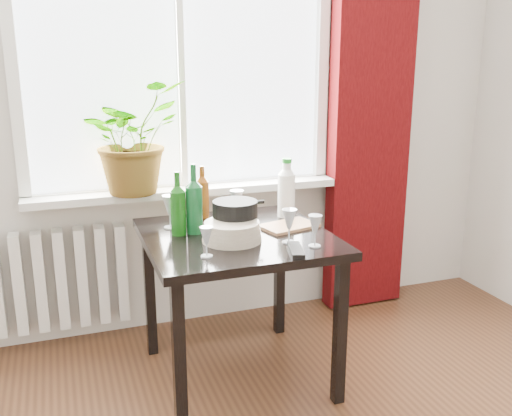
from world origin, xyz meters
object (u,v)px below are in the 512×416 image
object	(u,v)px
wineglass_front_left	(206,242)
plate_stack	(232,232)
fondue_pot	(235,218)
tv_remote	(296,250)
wineglass_far_right	(315,231)
wineglass_front_right	(289,226)
wine_bottle_left	(178,203)
potted_plant	(132,138)
wine_bottle_right	(194,198)
wineglass_back_center	(237,206)
cutting_board	(289,226)
bottle_amber	(202,191)
cleaning_bottle	(286,187)
wineglass_back_left	(170,211)
radiator	(51,280)
table	(237,253)

from	to	relation	value
wineglass_front_left	plate_stack	xyz separation A→B (m)	(0.16, 0.17, -0.02)
fondue_pot	tv_remote	size ratio (longest dim) A/B	1.31
wineglass_far_right	fondue_pot	bearing A→B (deg)	134.53
wineglass_front_right	wineglass_far_right	distance (m)	0.12
wineglass_front_right	wine_bottle_left	bearing A→B (deg)	146.84
wineglass_far_right	plate_stack	xyz separation A→B (m)	(-0.32, 0.20, -0.03)
potted_plant	wine_bottle_right	size ratio (longest dim) A/B	1.75
wineglass_front_left	fondue_pot	world-z (taller)	fondue_pot
wineglass_back_center	plate_stack	size ratio (longest dim) A/B	0.62
potted_plant	cutting_board	bearing A→B (deg)	-39.39
bottle_amber	cleaning_bottle	bearing A→B (deg)	-17.21
tv_remote	cleaning_bottle	bearing A→B (deg)	87.11
potted_plant	wineglass_far_right	size ratio (longest dim) A/B	3.99
potted_plant	cutting_board	size ratio (longest dim) A/B	2.18
bottle_amber	wine_bottle_right	bearing A→B (deg)	-112.51
potted_plant	wineglass_back_center	distance (m)	0.66
fondue_pot	tv_remote	bearing A→B (deg)	-84.03
wineglass_back_left	wineglass_front_left	distance (m)	0.46
wineglass_front_right	plate_stack	world-z (taller)	wineglass_front_right
fondue_pot	radiator	bearing A→B (deg)	120.69
wineglass_front_right	cutting_board	size ratio (longest dim) A/B	0.59
wineglass_far_right	tv_remote	bearing A→B (deg)	-160.03
table	plate_stack	world-z (taller)	plate_stack
tv_remote	wine_bottle_left	bearing A→B (deg)	150.62
wineglass_front_left	tv_remote	xyz separation A→B (m)	(0.37, -0.07, -0.06)
cleaning_bottle	wineglass_front_left	bearing A→B (deg)	-139.70
potted_plant	wineglass_far_right	bearing A→B (deg)	-52.34
radiator	wineglass_back_left	distance (m)	0.85
wine_bottle_left	radiator	bearing A→B (deg)	137.49
wineglass_front_right	fondue_pot	xyz separation A→B (m)	(-0.19, 0.19, 0.00)
wineglass_front_right	wineglass_far_right	world-z (taller)	wineglass_front_right
tv_remote	cutting_board	size ratio (longest dim) A/B	0.69
cleaning_bottle	cutting_board	world-z (taller)	cleaning_bottle
cutting_board	cleaning_bottle	bearing A→B (deg)	71.21
bottle_amber	fondue_pot	world-z (taller)	bottle_amber
bottle_amber	wineglass_front_right	size ratio (longest dim) A/B	1.74
wine_bottle_left	tv_remote	distance (m)	0.60
bottle_amber	cutting_board	size ratio (longest dim) A/B	1.03
fondue_pot	wine_bottle_right	bearing A→B (deg)	129.06
plate_stack	fondue_pot	bearing A→B (deg)	63.13
potted_plant	cutting_board	xyz separation A→B (m)	(0.66, -0.54, -0.39)
potted_plant	wineglass_far_right	world-z (taller)	potted_plant
radiator	bottle_amber	world-z (taller)	bottle_amber
potted_plant	tv_remote	world-z (taller)	potted_plant
radiator	cleaning_bottle	world-z (taller)	cleaning_bottle
wine_bottle_left	wineglass_far_right	size ratio (longest dim) A/B	2.06
wineglass_back_left	table	bearing A→B (deg)	-35.93
table	plate_stack	distance (m)	0.17
wineglass_back_center	wineglass_far_right	bearing A→B (deg)	-66.99
wine_bottle_left	wineglass_back_center	distance (m)	0.34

